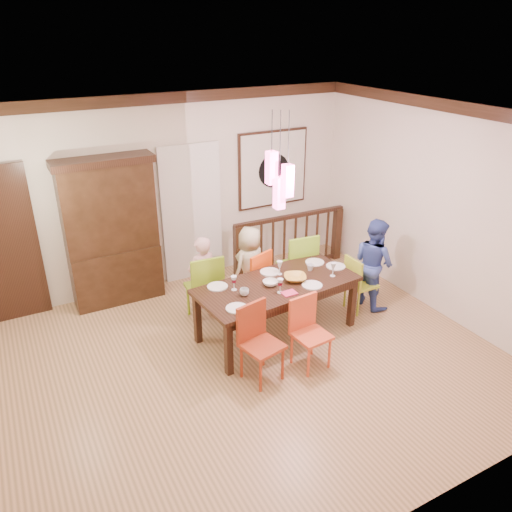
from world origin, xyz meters
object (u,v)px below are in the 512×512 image
dining_table (277,289)px  china_hutch (111,232)px  balustrade (290,241)px  chair_end_right (362,279)px  person_far_left (203,279)px  person_end_right (374,263)px  person_far_mid (250,266)px  chair_far_left (204,282)px

dining_table → china_hutch: china_hutch is taller
china_hutch → balustrade: bearing=-7.1°
chair_end_right → person_far_left: size_ratio=0.68×
dining_table → person_end_right: size_ratio=1.63×
chair_end_right → person_far_mid: (-1.30, 0.92, 0.12)m
person_far_left → person_far_mid: bearing=174.8°
balustrade → chair_end_right: bearing=-81.2°
chair_far_left → person_far_mid: size_ratio=0.85×
dining_table → chair_far_left: bearing=126.2°
chair_far_left → china_hutch: 1.54m
person_far_mid → dining_table: bearing=66.6°
balustrade → person_far_left: person_far_left is taller
person_far_mid → person_end_right: (1.53, -0.87, 0.07)m
chair_far_left → chair_end_right: (2.07, -0.81, -0.10)m
chair_end_right → person_far_left: 2.24m
dining_table → balustrade: bearing=48.4°
person_far_left → person_end_right: size_ratio=0.92×
dining_table → person_end_right: 1.61m
dining_table → person_far_mid: bearing=80.3°
chair_end_right → dining_table: bearing=89.4°
china_hutch → person_far_mid: china_hutch is taller
china_hutch → person_far_mid: size_ratio=1.81×
china_hutch → person_end_right: bearing=-30.6°
person_far_left → person_end_right: bearing=150.1°
chair_far_left → person_end_right: person_end_right is taller
china_hutch → person_far_left: china_hutch is taller
china_hutch → person_far_mid: 2.03m
dining_table → person_far_left: 1.08m
china_hutch → person_far_left: bearing=-50.6°
chair_end_right → china_hutch: (-2.98, 1.95, 0.60)m
chair_far_left → person_far_left: size_ratio=0.82×
chair_far_left → dining_table: bearing=135.8°
balustrade → dining_table: bearing=-124.9°
dining_table → person_end_right: (1.61, 0.03, -0.00)m
chair_end_right → china_hutch: bearing=57.1°
china_hutch → person_end_right: 3.76m
balustrade → person_far_mid: bearing=-146.4°
chair_far_left → person_far_left: person_far_left is taller
china_hutch → person_far_mid: bearing=-31.5°
dining_table → person_far_left: size_ratio=1.77×
chair_far_left → chair_end_right: chair_far_left is taller
dining_table → balustrade: size_ratio=1.08×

